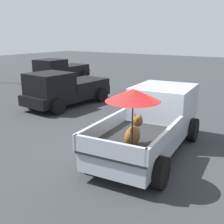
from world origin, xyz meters
name	(u,v)px	position (x,y,z in m)	size (l,w,h in m)	color
ground_plane	(147,153)	(0.00, 0.00, 0.00)	(80.00, 80.00, 0.00)	#2D3033
pickup_truck_main	(154,120)	(0.39, 0.02, 0.98)	(5.21, 2.66, 2.41)	black
pickup_truck_red	(65,89)	(3.04, 6.27, 0.87)	(4.89, 2.38, 1.80)	black
pickup_truck_far	(60,71)	(8.34, 11.74, 0.87)	(4.85, 2.27, 1.80)	black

